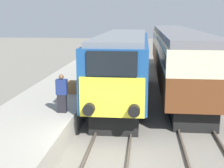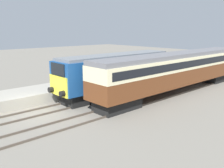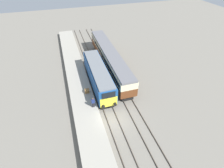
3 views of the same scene
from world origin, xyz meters
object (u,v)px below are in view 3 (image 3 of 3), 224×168
object	(u,v)px
person_on_platform	(93,103)
luggage_crate	(87,91)
locomotive	(98,76)
passenger_carriage	(110,58)

from	to	relation	value
person_on_platform	luggage_crate	distance (m)	3.36
person_on_platform	luggage_crate	xyz separation A→B (m)	(-0.28, 3.32, -0.48)
locomotive	luggage_crate	xyz separation A→B (m)	(-2.38, -2.21, -0.88)
locomotive	person_on_platform	world-z (taller)	locomotive
locomotive	person_on_platform	distance (m)	5.93
locomotive	person_on_platform	size ratio (longest dim) A/B	8.07
locomotive	passenger_carriage	world-z (taller)	passenger_carriage
locomotive	person_on_platform	xyz separation A→B (m)	(-2.10, -5.53, -0.40)
luggage_crate	passenger_carriage	bearing A→B (deg)	50.81
passenger_carriage	luggage_crate	world-z (taller)	passenger_carriage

